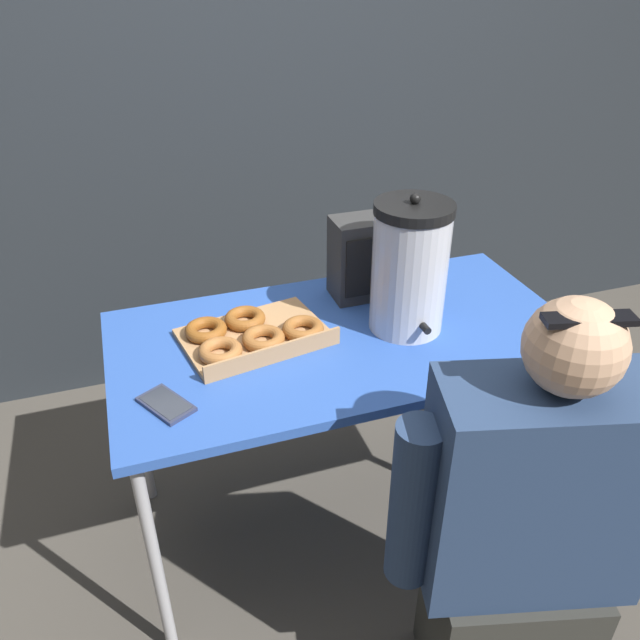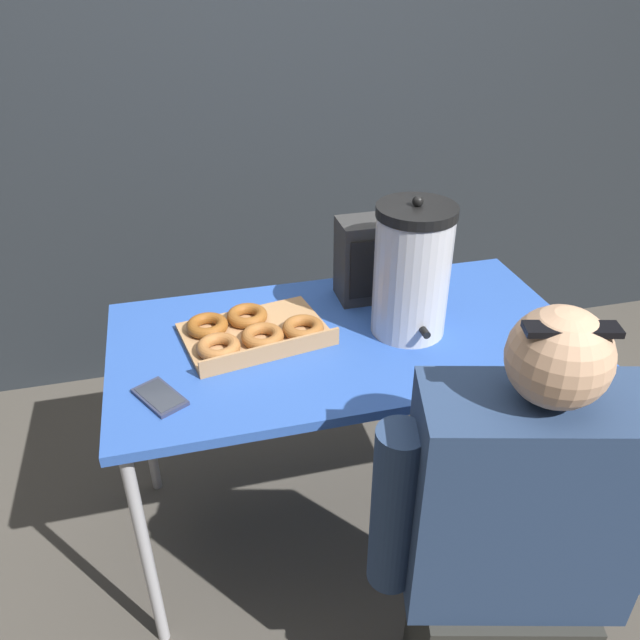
% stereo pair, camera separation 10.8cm
% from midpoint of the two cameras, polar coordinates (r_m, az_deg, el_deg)
% --- Properties ---
extents(ground_plane, '(12.00, 12.00, 0.00)m').
position_cam_midpoint_polar(ground_plane, '(2.26, 3.35, -17.45)').
color(ground_plane, '#4C473F').
extents(back_wall, '(6.00, 0.11, 2.87)m').
position_cam_midpoint_polar(back_wall, '(2.56, -3.57, 25.45)').
color(back_wall, '#23282D').
rests_on(back_wall, ground).
extents(folding_table, '(1.31, 0.69, 0.75)m').
position_cam_midpoint_polar(folding_table, '(1.80, 4.02, -2.79)').
color(folding_table, '#2D56B2').
rests_on(folding_table, ground).
extents(donut_box, '(0.43, 0.34, 0.05)m').
position_cam_midpoint_polar(donut_box, '(1.74, -4.50, -1.15)').
color(donut_box, tan).
rests_on(donut_box, folding_table).
extents(coffee_urn, '(0.22, 0.24, 0.40)m').
position_cam_midpoint_polar(coffee_urn, '(1.73, 10.19, 4.42)').
color(coffee_urn, silver).
rests_on(coffee_urn, folding_table).
extents(cell_phone, '(0.14, 0.16, 0.01)m').
position_cam_midpoint_polar(cell_phone, '(1.57, -12.52, -6.92)').
color(cell_phone, '#2D334C').
rests_on(cell_phone, folding_table).
extents(space_heater, '(0.17, 0.13, 0.25)m').
position_cam_midpoint_polar(space_heater, '(1.91, 5.84, 5.47)').
color(space_heater, '#333333').
rests_on(space_heater, folding_table).
extents(person_seated, '(0.62, 0.35, 1.16)m').
position_cam_midpoint_polar(person_seated, '(1.56, 19.15, -19.44)').
color(person_seated, '#33332D').
rests_on(person_seated, ground).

